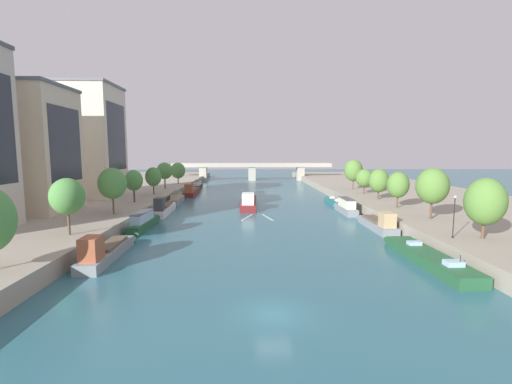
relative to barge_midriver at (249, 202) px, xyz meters
name	(u,v)px	position (x,y,z in m)	size (l,w,h in m)	color
ground_plane	(274,315)	(1.57, -49.03, -1.03)	(400.00, 400.00, 0.00)	#2D6070
quay_left	(89,199)	(-35.64, 5.97, -0.10)	(36.00, 170.00, 1.85)	gray
quay_right	(418,198)	(38.77, 5.97, -0.10)	(36.00, 170.00, 1.85)	gray
barge_midriver	(249,202)	(0.00, 0.00, 0.00)	(3.59, 18.08, 3.46)	maroon
wake_behind_barge	(257,217)	(1.48, -12.12, -1.02)	(5.60, 5.96, 0.03)	#A0CCD6
moored_boat_left_lone	(105,251)	(-15.49, -35.87, -0.06)	(2.63, 12.87, 3.36)	gray
moored_boat_left_gap_after	(143,222)	(-15.78, -20.95, 0.09)	(2.14, 10.69, 2.68)	#235633
moored_boat_left_upstream	(164,209)	(-15.70, -8.39, 0.00)	(2.49, 12.92, 3.52)	silver
moored_boat_left_second	(177,198)	(-16.04, 5.25, 0.06)	(2.16, 10.91, 2.60)	gray
moored_boat_left_far	(192,191)	(-15.10, 20.58, -0.06)	(2.86, 15.84, 3.33)	maroon
moored_boat_left_end	(198,185)	(-15.62, 35.93, 0.06)	(2.01, 11.19, 2.62)	black
moored_boat_right_lone	(428,257)	(18.51, -37.78, -0.44)	(3.23, 15.55, 2.23)	#235633
moored_boat_right_end	(378,223)	(19.10, -22.14, -0.11)	(2.45, 11.74, 3.14)	gray
moored_boat_right_near	(346,207)	(18.27, -8.03, 0.14)	(2.05, 10.45, 2.82)	gray
moored_boat_right_downstream	(334,201)	(18.86, 3.40, -0.49)	(2.15, 10.27, 2.10)	#23666B
tree_left_second	(67,196)	(-21.09, -32.07, 5.35)	(3.86, 3.86, 6.66)	brown
tree_left_far	(112,183)	(-21.11, -18.31, 5.59)	(4.26, 4.26, 7.19)	brown
tree_left_past_mid	(134,180)	(-21.90, -5.66, 4.99)	(3.40, 3.40, 6.17)	brown
tree_left_third	(153,177)	(-21.51, 6.85, 4.77)	(3.55, 3.55, 6.11)	brown
tree_left_midway	(165,171)	(-21.88, 19.48, 5.41)	(4.08, 4.08, 6.79)	brown
tree_left_nearest	(178,171)	(-21.10, 33.08, 4.74)	(4.37, 4.37, 6.31)	brown
tree_right_past_mid	(485,202)	(26.02, -35.04, 5.01)	(4.25, 4.25, 6.82)	brown
tree_right_nearest	(432,186)	(26.21, -23.46, 5.59)	(4.50, 4.50, 7.36)	brown
tree_right_by_lamp	(398,185)	(25.65, -13.33, 4.78)	(3.70, 3.70, 6.21)	brown
tree_right_end_of_row	(379,181)	(26.40, -2.50, 4.59)	(4.01, 4.01, 6.15)	brown
tree_right_second	(364,178)	(26.50, 6.58, 4.42)	(3.86, 3.86, 5.65)	brown
tree_right_distant	(354,170)	(26.75, 15.86, 5.65)	(4.59, 4.59, 7.59)	brown
lamppost_right_bank	(454,215)	(22.87, -34.62, 3.45)	(0.28, 0.28, 4.80)	black
building_left_corner	(26,149)	(-35.52, -15.70, 10.88)	(13.17, 12.31, 20.08)	beige
building_left_far_end	(81,141)	(-35.52, 3.16, 12.64)	(15.70, 12.79, 23.61)	beige
bridge_far	(252,169)	(1.57, 65.89, 3.33)	(62.41, 4.40, 6.81)	#ADA899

